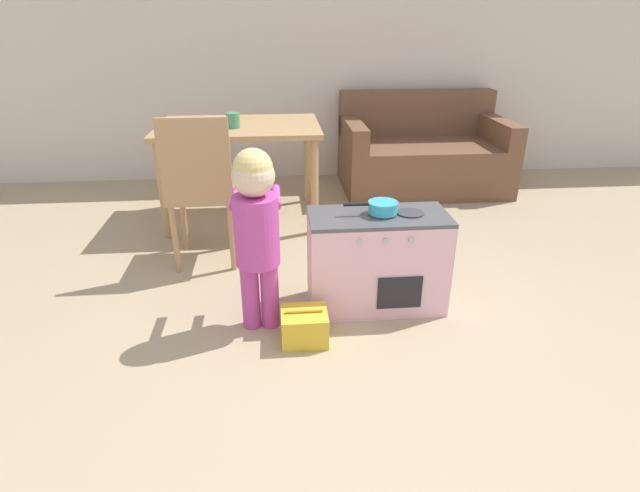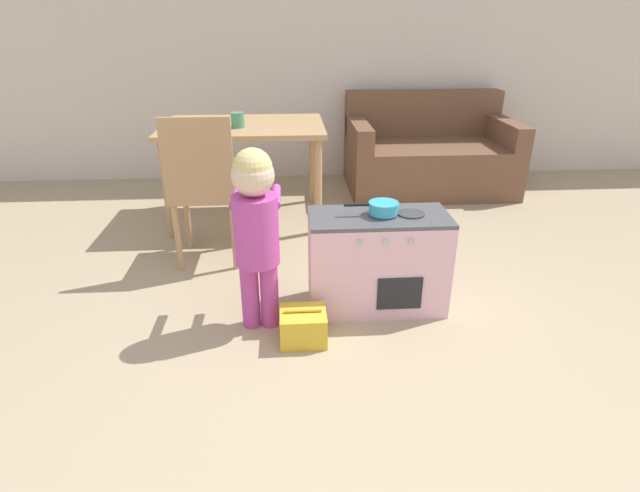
% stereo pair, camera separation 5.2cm
% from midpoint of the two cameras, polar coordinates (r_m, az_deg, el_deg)
% --- Properties ---
extents(ground_plane, '(16.00, 16.00, 0.00)m').
position_cam_midpoint_polar(ground_plane, '(1.98, 6.56, -21.83)').
color(ground_plane, tan).
extents(wall_back, '(10.00, 0.06, 2.60)m').
position_cam_midpoint_polar(wall_back, '(4.81, -0.34, 23.20)').
color(wall_back, beige).
rests_on(wall_back, ground_plane).
extents(play_kitchen, '(0.71, 0.35, 0.53)m').
position_cam_midpoint_polar(play_kitchen, '(2.64, 7.12, -1.77)').
color(play_kitchen, '#EAB2C6').
rests_on(play_kitchen, ground_plane).
extents(toy_pot, '(0.28, 0.15, 0.06)m').
position_cam_midpoint_polar(toy_pot, '(2.52, 7.79, 4.42)').
color(toy_pot, '#38B2D6').
rests_on(toy_pot, play_kitchen).
extents(child_figure, '(0.24, 0.37, 0.91)m').
position_cam_midpoint_polar(child_figure, '(2.33, -6.75, 3.03)').
color(child_figure, '#BC429E').
rests_on(child_figure, ground_plane).
extents(toy_basket, '(0.22, 0.19, 0.17)m').
position_cam_midpoint_polar(toy_basket, '(2.42, -1.31, -9.14)').
color(toy_basket, gold).
rests_on(toy_basket, ground_plane).
extents(dining_table, '(1.16, 0.81, 0.72)m').
position_cam_midpoint_polar(dining_table, '(3.77, -8.26, 12.23)').
color(dining_table, tan).
rests_on(dining_table, ground_plane).
extents(dining_chair_near, '(0.40, 0.40, 0.94)m').
position_cam_midpoint_polar(dining_chair_near, '(3.08, -12.67, 6.53)').
color(dining_chair_near, tan).
rests_on(dining_chair_near, ground_plane).
extents(couch, '(1.42, 0.88, 0.82)m').
position_cam_midpoint_polar(couch, '(4.66, 12.51, 10.14)').
color(couch, brown).
rests_on(couch, ground_plane).
extents(cup_on_table, '(0.09, 0.09, 0.10)m').
position_cam_midpoint_polar(cup_on_table, '(3.63, -8.98, 14.04)').
color(cup_on_table, '#478E66').
rests_on(cup_on_table, dining_table).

